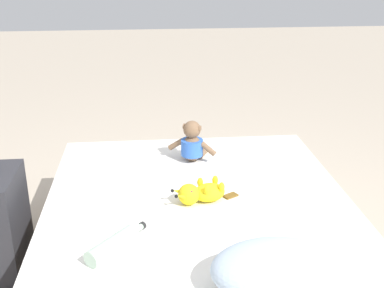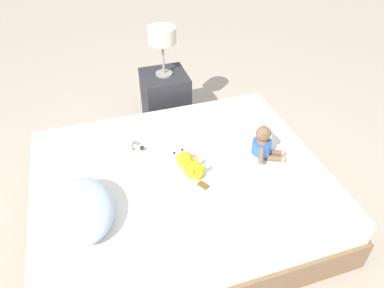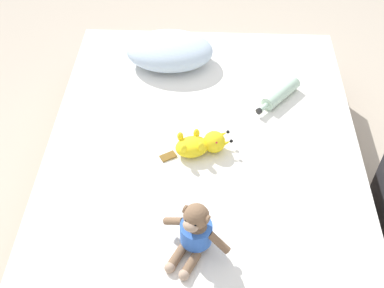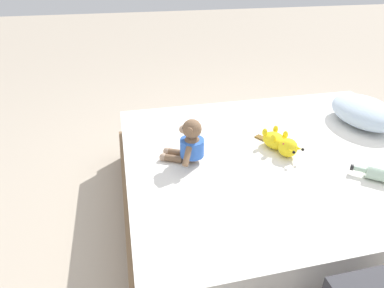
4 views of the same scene
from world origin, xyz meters
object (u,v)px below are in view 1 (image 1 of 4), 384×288
(plush_monkey, at_px, (193,144))
(glass_bottle, at_px, (113,245))
(bed, at_px, (200,244))
(plush_yellow_creature, at_px, (201,193))
(pillow, at_px, (278,269))

(plush_monkey, height_order, glass_bottle, plush_monkey)
(bed, height_order, plush_monkey, plush_monkey)
(plush_yellow_creature, relative_size, glass_bottle, 1.24)
(pillow, distance_m, glass_bottle, 0.64)
(pillow, relative_size, plush_yellow_creature, 1.42)
(bed, bearing_deg, plush_yellow_creature, -96.50)
(plush_monkey, height_order, plush_yellow_creature, plush_monkey)
(pillow, xyz_separation_m, plush_monkey, (0.18, -1.14, 0.02))
(plush_yellow_creature, distance_m, glass_bottle, 0.54)
(glass_bottle, bearing_deg, plush_monkey, -114.48)
(pillow, relative_size, plush_monkey, 1.74)
(plush_monkey, bearing_deg, pillow, 98.89)
(bed, distance_m, glass_bottle, 0.54)
(bed, distance_m, plush_monkey, 0.63)
(bed, height_order, pillow, pillow)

